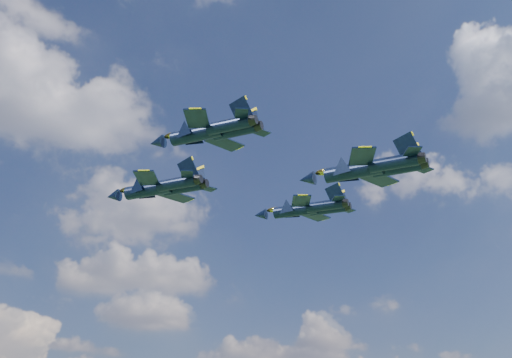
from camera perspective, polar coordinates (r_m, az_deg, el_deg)
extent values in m
cylinder|color=black|center=(98.73, -9.49, -0.95)|extent=(8.89, 8.58, 2.06)
cone|color=black|center=(102.38, -12.61, -1.50)|extent=(3.50, 3.46, 1.95)
ellipsoid|color=brown|center=(101.00, -11.26, -0.94)|extent=(3.15, 3.07, 0.94)
cube|color=black|center=(94.37, -9.69, 0.09)|extent=(4.70, 5.99, 0.21)
cube|color=black|center=(100.79, -7.13, -1.55)|extent=(6.02, 4.89, 0.21)
cube|color=black|center=(92.23, -6.15, 0.44)|extent=(2.39, 3.11, 0.16)
cube|color=black|center=(97.01, -4.40, -0.81)|extent=(3.15, 2.50, 0.16)
cube|color=black|center=(94.65, -6.07, 0.87)|extent=(2.99, 2.02, 3.45)
cube|color=black|center=(96.65, -5.33, 0.33)|extent=(2.02, 2.90, 3.45)
cylinder|color=black|center=(75.70, -5.27, 3.99)|extent=(7.42, 7.19, 1.72)
cone|color=black|center=(78.35, -8.82, 3.21)|extent=(2.92, 2.89, 1.63)
ellipsoid|color=brown|center=(77.40, -7.30, 3.89)|extent=(2.63, 2.57, 0.78)
cube|color=black|center=(72.19, -5.27, 5.38)|extent=(3.94, 5.01, 0.17)
cube|color=black|center=(77.58, -2.79, 3.22)|extent=(5.04, 4.08, 0.17)
cube|color=black|center=(70.83, -1.29, 5.86)|extent=(2.00, 2.60, 0.13)
cube|color=black|center=(74.84, 0.35, 4.21)|extent=(2.63, 2.09, 0.13)
cube|color=black|center=(72.90, -1.34, 6.18)|extent=(2.50, 1.69, 2.88)
cube|color=black|center=(74.57, -0.64, 5.47)|extent=(1.69, 2.43, 2.88)
cylinder|color=black|center=(107.36, 3.56, -2.79)|extent=(8.77, 7.96, 1.98)
cone|color=black|center=(109.36, 0.38, -3.21)|extent=(3.38, 3.28, 1.87)
ellipsoid|color=brown|center=(108.66, 1.74, -2.73)|extent=(3.08, 2.87, 0.90)
cube|color=black|center=(103.20, 4.03, -1.95)|extent=(4.34, 5.71, 0.20)
cube|color=black|center=(110.33, 5.29, -3.29)|extent=(5.80, 4.85, 0.20)
cube|color=black|center=(102.74, 7.31, -1.72)|extent=(2.19, 2.94, 0.15)
cube|color=black|center=(107.96, 8.09, -2.72)|extent=(3.05, 2.49, 0.15)
cube|color=black|center=(104.98, 7.04, -1.30)|extent=(2.94, 1.93, 3.31)
cube|color=black|center=(107.17, 7.37, -1.73)|extent=(2.06, 2.70, 3.31)
cylinder|color=black|center=(83.90, 8.70, 0.70)|extent=(8.64, 8.49, 2.02)
cone|color=black|center=(85.72, 4.55, -0.02)|extent=(3.42, 3.40, 1.91)
ellipsoid|color=brown|center=(85.12, 6.30, 0.67)|extent=(3.06, 3.02, 0.92)
cube|color=black|center=(79.79, 9.40, 2.00)|extent=(4.65, 5.88, 0.20)
cube|color=black|center=(87.00, 10.88, -0.01)|extent=(5.90, 4.75, 0.20)
cube|color=black|center=(79.64, 13.73, 2.41)|extent=(2.37, 3.05, 0.16)
cube|color=black|center=(84.92, 14.56, 0.89)|extent=(3.08, 2.42, 0.16)
cube|color=black|center=(81.94, 13.27, 2.85)|extent=(2.91, 1.98, 3.38)
cube|color=black|center=(84.15, 13.63, 2.19)|extent=(1.98, 2.86, 3.38)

